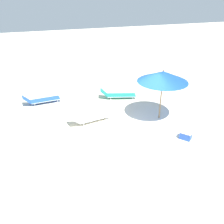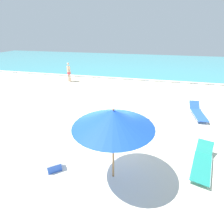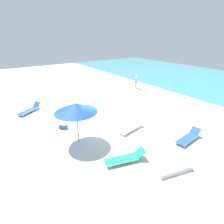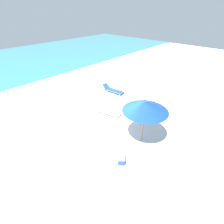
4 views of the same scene
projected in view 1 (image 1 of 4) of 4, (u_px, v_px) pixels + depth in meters
name	position (u px, v px, depth m)	size (l,w,h in m)	color
ground_plane	(137.00, 129.00, 11.96)	(60.00, 60.00, 0.16)	beige
beach_umbrella	(163.00, 77.00, 11.80)	(2.45, 2.45, 2.55)	olive
lounger_stack	(87.00, 88.00, 16.15)	(1.06, 1.94, 0.24)	white
sun_lounger_under_umbrella	(41.00, 100.00, 14.30)	(0.80, 2.11, 0.57)	blue
sun_lounger_near_water_left	(118.00, 95.00, 14.95)	(1.16, 2.19, 0.56)	#1E8475
sun_lounger_near_water_right	(89.00, 118.00, 12.35)	(0.98, 2.13, 0.52)	white
cooler_box	(186.00, 135.00, 10.99)	(0.61, 0.59, 0.37)	blue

